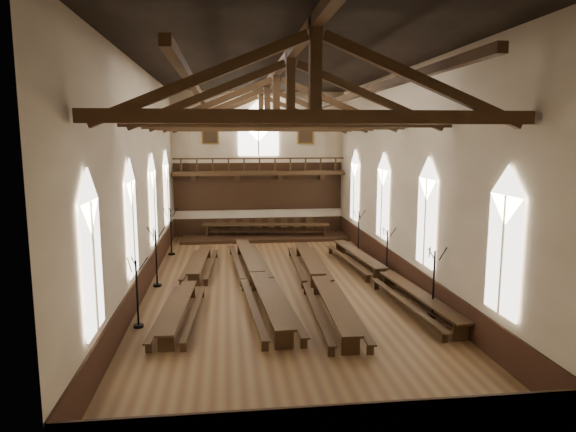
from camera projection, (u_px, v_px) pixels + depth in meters
name	position (u px, v px, depth m)	size (l,w,h in m)	color
ground	(277.00, 286.00, 23.93)	(26.00, 26.00, 0.00)	brown
room_walls	(277.00, 147.00, 22.94)	(26.00, 26.00, 26.00)	beige
wainscot_band	(277.00, 274.00, 23.83)	(12.00, 26.00, 1.20)	black
side_windows	(277.00, 207.00, 23.35)	(11.85, 19.80, 4.50)	white
end_window	(258.00, 132.00, 35.48)	(2.80, 0.12, 3.80)	white
minstrels_gallery	(259.00, 180.00, 35.75)	(11.80, 1.24, 3.70)	#3D2513
portraits	(258.00, 134.00, 35.49)	(7.75, 0.09, 1.45)	brown
roof_trusses	(276.00, 107.00, 22.67)	(11.70, 25.70, 2.80)	#3D2513
refectory_row_a	(192.00, 281.00, 23.00)	(1.74, 13.74, 0.67)	#3D2513
refectory_row_b	(257.00, 276.00, 23.55)	(2.05, 14.78, 0.78)	#3D2513
refectory_row_c	(319.00, 279.00, 23.08)	(1.77, 14.53, 0.76)	#3D2513
refectory_row_d	(384.00, 274.00, 24.01)	(2.05, 14.36, 0.73)	#3D2513
dais	(266.00, 237.00, 35.14)	(11.40, 3.09, 0.21)	black
high_table	(266.00, 226.00, 35.02)	(8.67, 2.05, 0.81)	#3D2513
high_chairs	(265.00, 225.00, 35.86)	(6.77, 0.47, 1.02)	#3D2513
candelabrum_left_near	(138.00, 306.00, 18.65)	(0.74, 0.81, 2.65)	black
candelabrum_left_mid	(157.00, 268.00, 23.78)	(0.85, 0.80, 2.81)	black
candelabrum_left_far	(171.00, 241.00, 30.16)	(0.85, 0.81, 2.81)	black
candelabrum_right_near	(433.00, 296.00, 19.69)	(0.81, 0.83, 2.78)	black
candelabrum_right_mid	(387.00, 262.00, 25.35)	(0.67, 0.77, 2.51)	black
candelabrum_right_far	(358.00, 240.00, 30.77)	(0.78, 0.75, 2.59)	black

